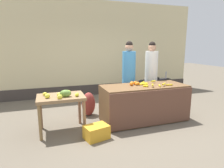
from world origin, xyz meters
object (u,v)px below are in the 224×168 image
object	(u,v)px
vendor_woman_blue_shirt	(129,77)
produce_sack	(89,104)
produce_crate	(97,132)
parked_motorcycle	(155,86)
vendor_woman_white_shirt	(151,76)

from	to	relation	value
vendor_woman_blue_shirt	produce_sack	distance (m)	1.23
vendor_woman_blue_shirt	produce_crate	xyz separation A→B (m)	(-1.18, -1.20, -0.80)
vendor_woman_blue_shirt	parked_motorcycle	bearing A→B (deg)	35.64
parked_motorcycle	produce_sack	size ratio (longest dim) A/B	2.69
produce_crate	parked_motorcycle	bearing A→B (deg)	40.47
vendor_woman_blue_shirt	produce_sack	xyz separation A→B (m)	(-1.05, 0.07, -0.64)
vendor_woman_blue_shirt	vendor_woman_white_shirt	bearing A→B (deg)	5.82
vendor_woman_blue_shirt	produce_sack	world-z (taller)	vendor_woman_blue_shirt
produce_sack	vendor_woman_white_shirt	bearing A→B (deg)	-0.02
vendor_woman_white_shirt	produce_crate	size ratio (longest dim) A/B	4.19
parked_motorcycle	vendor_woman_blue_shirt	bearing A→B (deg)	-144.36
vendor_woman_white_shirt	parked_motorcycle	world-z (taller)	vendor_woman_white_shirt
vendor_woman_blue_shirt	vendor_woman_white_shirt	distance (m)	0.70
vendor_woman_blue_shirt	produce_crate	size ratio (longest dim) A/B	4.20
vendor_woman_blue_shirt	produce_crate	distance (m)	1.86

